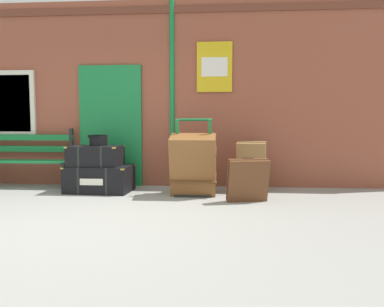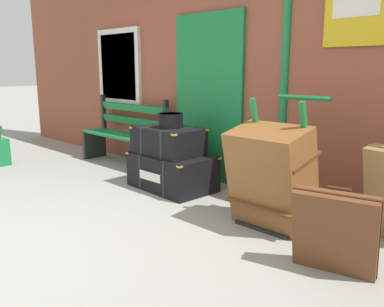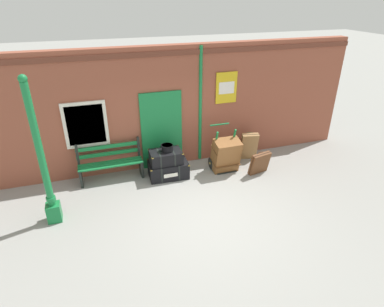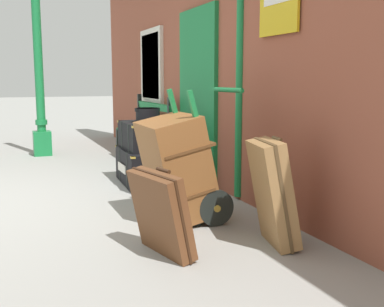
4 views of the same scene
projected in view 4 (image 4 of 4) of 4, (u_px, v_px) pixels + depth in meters
name	position (u px, v px, depth m)	size (l,w,h in m)	color
brick_facade	(221.00, 49.00, 5.56)	(10.40, 0.35, 3.20)	brown
lamp_post	(39.00, 83.00, 7.77)	(0.28, 0.28, 3.10)	#197A3D
platform_bench	(145.00, 133.00, 7.17)	(1.60, 0.43, 1.01)	#197A3D
steamer_trunk_base	(149.00, 166.00, 5.78)	(1.04, 0.70, 0.43)	black
steamer_trunk_middle	(147.00, 135.00, 5.77)	(0.82, 0.56, 0.33)	black
round_hatbox	(148.00, 114.00, 5.68)	(0.31, 0.30, 0.17)	black
porters_trolley	(195.00, 188.00, 4.36)	(0.71, 0.68, 1.18)	black
large_brown_trunk	(177.00, 167.00, 4.26)	(0.70, 0.62, 0.95)	brown
suitcase_brown	(273.00, 193.00, 3.60)	(0.52, 0.41, 0.83)	olive
suitcase_olive	(161.00, 214.00, 3.40)	(0.61, 0.37, 0.63)	brown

